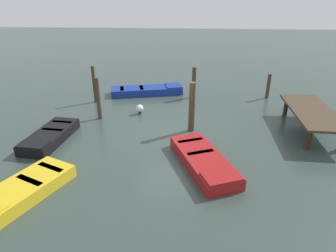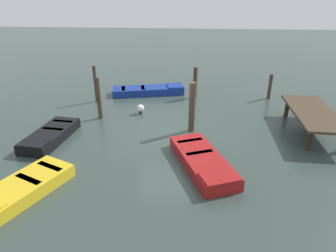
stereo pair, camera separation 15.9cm
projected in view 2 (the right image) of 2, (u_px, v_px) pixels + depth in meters
name	position (u px, v px, depth m)	size (l,w,h in m)	color
ground_plane	(168.00, 133.00, 12.31)	(80.00, 80.00, 0.00)	#33423D
dock_segment	(313.00, 114.00, 12.13)	(4.18, 1.82, 0.95)	#423323
rowboat_red	(203.00, 161.00, 9.89)	(3.63, 2.44, 0.46)	maroon
rowboat_blue	(149.00, 90.00, 17.07)	(2.07, 4.27, 0.46)	navy
rowboat_yellow	(22.00, 188.00, 8.51)	(3.16, 2.32, 0.46)	gold
rowboat_black	(50.00, 135.00, 11.67)	(2.98, 1.42, 0.46)	black
mooring_piling_far_right	(99.00, 98.00, 13.40)	(0.19, 0.19, 1.99)	#423323
mooring_piling_mid_left	(270.00, 87.00, 16.11)	(0.19, 0.19, 1.39)	#423323
mooring_piling_near_right	(96.00, 84.00, 15.51)	(0.18, 0.18, 1.97)	#423323
mooring_piling_near_left	(192.00, 107.00, 12.12)	(0.26, 0.26, 2.15)	#423323
mooring_piling_mid_right	(195.00, 83.00, 16.20)	(0.22, 0.22, 1.73)	#423323
marker_buoy	(140.00, 108.00, 14.19)	(0.36, 0.36, 0.48)	#262626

